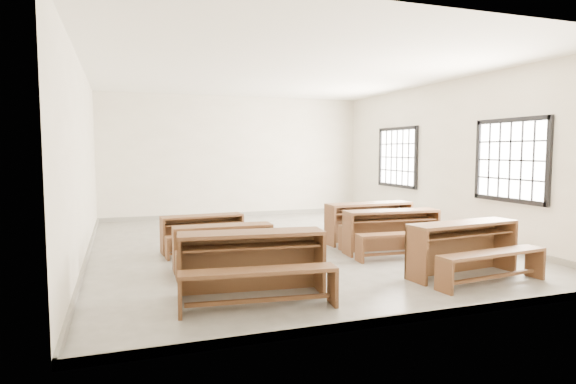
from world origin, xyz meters
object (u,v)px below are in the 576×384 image
object	(u,v)px
desk_set_1	(224,244)
desk_set_0	(252,260)
desk_set_3	(466,245)
desk_set_5	(371,220)
desk_set_2	(203,230)
desk_set_4	(393,228)

from	to	relation	value
desk_set_1	desk_set_0	bearing A→B (deg)	-86.48
desk_set_0	desk_set_3	distance (m)	3.07
desk_set_3	desk_set_5	size ratio (longest dim) A/B	1.03
desk_set_0	desk_set_2	bearing A→B (deg)	99.03
desk_set_1	desk_set_5	size ratio (longest dim) A/B	0.85
desk_set_4	desk_set_0	bearing A→B (deg)	-146.97
desk_set_2	desk_set_0	bearing A→B (deg)	-91.93
desk_set_0	desk_set_3	xyz separation A→B (m)	(3.07, -0.07, -0.02)
desk_set_2	desk_set_4	xyz separation A→B (m)	(3.05, -1.23, 0.06)
desk_set_1	desk_set_3	distance (m)	3.47
desk_set_2	desk_set_3	bearing A→B (deg)	-46.69
desk_set_3	desk_set_4	bearing A→B (deg)	88.88
desk_set_0	desk_set_1	distance (m)	1.46
desk_set_2	desk_set_5	xyz separation A→B (m)	(3.15, -0.28, 0.08)
desk_set_3	desk_set_4	size ratio (longest dim) A/B	1.04
desk_set_5	desk_set_3	bearing A→B (deg)	-91.06
desk_set_0	desk_set_1	bearing A→B (deg)	98.31
desk_set_0	desk_set_4	xyz separation A→B (m)	(2.92, 1.60, -0.03)
desk_set_0	desk_set_4	world-z (taller)	desk_set_0
desk_set_1	desk_set_4	distance (m)	2.98
desk_set_0	desk_set_5	xyz separation A→B (m)	(3.02, 2.54, -0.01)
desk_set_1	desk_set_4	bearing A→B (deg)	4.29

